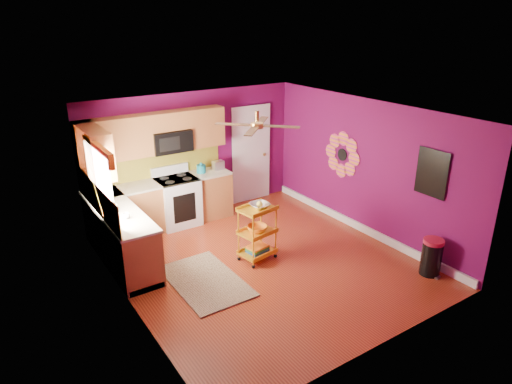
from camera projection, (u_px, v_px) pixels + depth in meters
ground at (264, 262)px, 7.62m from camera, size 5.00×5.00×0.00m
room_envelope at (266, 169)px, 7.05m from camera, size 4.54×5.04×2.52m
lower_cabinets at (145, 219)px, 8.19m from camera, size 2.81×2.31×0.94m
electric_range at (177, 201)px, 8.86m from camera, size 0.76×0.66×1.13m
upper_cabinetry at (136, 140)px, 8.02m from camera, size 2.80×2.30×1.26m
left_window at (99, 170)px, 6.67m from camera, size 0.08×1.35×1.08m
panel_door at (251, 155)px, 9.87m from camera, size 0.95×0.11×2.15m
right_wall_art at (380, 162)px, 7.98m from camera, size 0.04×2.74×1.04m
ceiling_fan at (257, 125)px, 6.95m from camera, size 1.01×1.01×0.26m
shag_rug at (205, 281)px, 7.05m from camera, size 0.98×1.59×0.02m
rolling_cart at (258, 230)px, 7.53m from camera, size 0.64×0.51×1.04m
trash_can at (431, 257)px, 7.16m from camera, size 0.37×0.38×0.61m
teal_kettle at (201, 169)px, 9.00m from camera, size 0.18×0.18×0.21m
toaster at (218, 165)px, 9.18m from camera, size 0.22×0.15×0.18m
soap_bottle_a at (114, 206)px, 7.22m from camera, size 0.08×0.09×0.19m
soap_bottle_b at (114, 207)px, 7.20m from camera, size 0.13×0.13×0.16m
counter_dish at (103, 195)px, 7.81m from camera, size 0.27×0.27×0.07m
counter_cup at (126, 216)px, 6.97m from camera, size 0.11×0.11×0.09m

